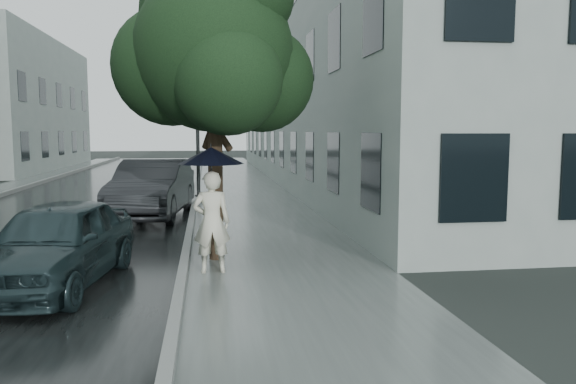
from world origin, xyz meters
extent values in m
plane|color=black|center=(0.00, 0.00, 0.00)|extent=(120.00, 120.00, 0.00)
cube|color=slate|center=(0.25, 12.00, 0.00)|extent=(3.50, 60.00, 0.01)
cube|color=slate|center=(-1.57, 12.00, 0.07)|extent=(0.15, 60.00, 0.15)
cube|color=black|center=(-5.08, 12.00, 0.00)|extent=(6.85, 60.00, 0.00)
cube|color=gray|center=(5.50, 19.50, 4.50)|extent=(7.00, 36.00, 9.00)
cube|color=black|center=(2.02, 19.50, 4.50)|extent=(0.08, 32.40, 7.20)
cube|color=gray|center=(-13.80, 30.00, 4.00)|extent=(7.00, 18.00, 8.00)
cube|color=black|center=(-10.32, 30.00, 4.00)|extent=(0.08, 16.20, 6.40)
imported|color=beige|center=(-1.09, 2.00, 0.87)|extent=(0.63, 0.42, 1.72)
cylinder|color=black|center=(-1.09, 2.04, 1.42)|extent=(0.02, 0.02, 0.83)
cone|color=black|center=(-1.09, 2.04, 1.98)|extent=(1.37, 1.37, 0.28)
cylinder|color=black|center=(-1.09, 2.04, 2.14)|extent=(0.02, 0.02, 0.08)
cylinder|color=black|center=(-1.09, 2.04, 0.98)|extent=(0.03, 0.03, 0.06)
cylinder|color=#332619|center=(-1.00, 3.00, 1.35)|extent=(0.27, 0.27, 2.69)
sphere|color=#173216|center=(-1.00, 3.00, 3.80)|extent=(2.88, 2.88, 2.88)
sphere|color=#173216|center=(-0.11, 3.33, 3.35)|extent=(1.98, 1.98, 1.98)
sphere|color=#173216|center=(-1.78, 3.45, 3.58)|extent=(2.21, 2.21, 2.21)
sphere|color=#173216|center=(-0.79, 2.22, 3.24)|extent=(1.87, 1.87, 1.87)
sphere|color=#173216|center=(-1.33, 3.66, 4.58)|extent=(2.10, 2.10, 2.10)
cylinder|color=black|center=(-1.45, 11.95, 2.62)|extent=(0.12, 0.12, 5.24)
cylinder|color=black|center=(-1.45, 11.95, 0.10)|extent=(0.28, 0.28, 0.20)
cylinder|color=black|center=(-1.70, 11.94, 5.24)|extent=(0.50, 0.10, 0.08)
sphere|color=silver|center=(-2.00, 11.93, 5.19)|extent=(0.32, 0.32, 0.32)
imported|color=#1B2B2E|center=(-3.47, 1.52, 0.67)|extent=(2.13, 4.11, 1.34)
imported|color=black|center=(-2.67, 8.52, 0.80)|extent=(2.21, 4.96, 1.58)
camera|label=1|loc=(-1.15, -7.39, 2.40)|focal=35.00mm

